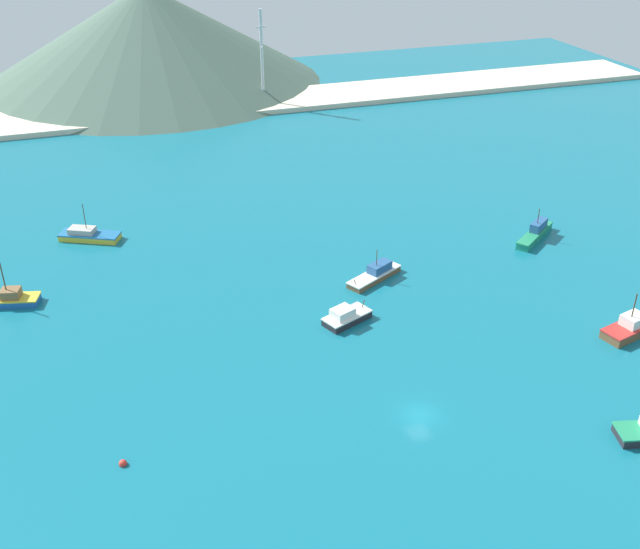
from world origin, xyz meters
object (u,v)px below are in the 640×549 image
Objects in this scene: radio_tower at (262,57)px; fishing_boat_1 at (376,274)px; fishing_boat_3 at (346,316)px; fishing_boat_9 at (629,328)px; buoy_0 at (123,464)px; fishing_boat_4 at (5,299)px; fishing_boat_8 at (88,235)px; fishing_boat_10 at (536,233)px.

fishing_boat_1 is at bearing -94.28° from radio_tower.
fishing_boat_3 is 103.05m from radio_tower.
buoy_0 is (-64.71, -3.55, -0.88)m from fishing_boat_9.
buoy_0 is (12.50, -37.31, -0.63)m from fishing_boat_4.
fishing_boat_8 is (-39.51, 26.89, -0.04)m from fishing_boat_1.
fishing_boat_3 is 0.72× the size of fishing_boat_8.
fishing_boat_3 is (-8.25, -9.69, 0.06)m from fishing_boat_1.
fishing_boat_9 is at bearing 3.14° from buoy_0.
fishing_boat_1 is 1.27× the size of fishing_boat_9.
fishing_boat_8 is 1.02× the size of fishing_boat_10.
fishing_boat_1 is 11.37× the size of buoy_0.
fishing_boat_9 is 28.68m from fishing_boat_10.
buoy_0 is at bearing -149.74° from fishing_boat_3.
fishing_boat_1 reaches higher than fishing_boat_3.
radio_tower reaches higher than fishing_boat_9.
radio_tower is (-18.73, 115.80, 10.91)m from fishing_boat_9.
buoy_0 is at bearing -89.61° from fishing_boat_8.
fishing_boat_9 is 8.97× the size of buoy_0.
radio_tower is (45.99, 119.35, 11.79)m from buoy_0.
fishing_boat_8 reaches higher than fishing_boat_10.
fishing_boat_4 is 81.68m from fishing_boat_10.
fishing_boat_10 is (38.11, 13.89, 0.11)m from fishing_boat_3.
fishing_boat_1 is 0.96× the size of fishing_boat_4.
buoy_0 is 0.04× the size of radio_tower.
radio_tower reaches higher than fishing_boat_4.
fishing_boat_9 is 64.82m from buoy_0.
fishing_boat_4 reaches higher than buoy_0.
fishing_boat_9 is (25.58, -24.16, 0.22)m from fishing_boat_1.
fishing_boat_9 is (77.21, -33.76, 0.25)m from fishing_boat_4.
buoy_0 is (0.37, -54.60, -0.62)m from fishing_boat_8.
fishing_boat_9 reaches higher than fishing_boat_10.
fishing_boat_4 is 1.01× the size of fishing_boat_10.
buoy_0 is at bearing -176.86° from fishing_boat_9.
fishing_boat_10 is (4.29, 28.36, -0.05)m from fishing_boat_9.
fishing_boat_1 is 35.19m from fishing_boat_9.
fishing_boat_8 is 80.41m from radio_tower.
fishing_boat_4 is 0.99× the size of fishing_boat_8.
fishing_boat_1 is at bearing -172.01° from fishing_boat_10.
buoy_0 is at bearing -111.07° from radio_tower.
buoy_0 is 128.44m from radio_tower.
fishing_boat_1 is 0.96× the size of fishing_boat_8.
fishing_boat_9 reaches higher than buoy_0.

